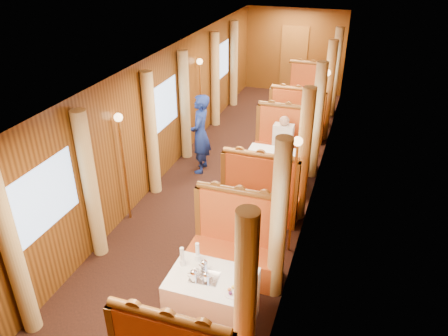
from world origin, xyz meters
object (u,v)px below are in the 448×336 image
at_px(table_mid, 274,172).
at_px(table_far, 303,110).
at_px(fruit_plate, 234,292).
at_px(banquette_near_aft, 236,248).
at_px(passenger, 283,138).
at_px(teapot_back, 204,267).
at_px(banquette_mid_aft, 284,147).
at_px(steward, 200,134).
at_px(teapot_left, 194,277).
at_px(rose_vase_mid, 277,146).
at_px(banquette_far_aft, 309,95).
at_px(tea_tray, 204,277).
at_px(banquette_mid_fwd, 261,196).
at_px(banquette_far_fwd, 296,122).
at_px(rose_vase_far, 304,89).
at_px(table_near, 212,301).
at_px(teapot_right, 206,279).

height_order(table_mid, table_far, same).
relative_size(table_mid, fruit_plate, 4.48).
height_order(banquette_near_aft, passenger, banquette_near_aft).
bearing_deg(banquette_near_aft, teapot_back, -97.93).
bearing_deg(banquette_mid_aft, steward, -154.69).
height_order(teapot_left, rose_vase_mid, rose_vase_mid).
height_order(banquette_far_aft, passenger, banquette_far_aft).
bearing_deg(tea_tray, banquette_mid_fwd, 88.17).
distance_m(banquette_far_fwd, steward, 2.76).
distance_m(table_mid, banquette_far_fwd, 2.49).
height_order(banquette_mid_aft, fruit_plate, banquette_mid_aft).
relative_size(banquette_near_aft, rose_vase_far, 3.72).
distance_m(table_mid, teapot_back, 3.44).
distance_m(table_far, fruit_plate, 7.18).
height_order(banquette_far_aft, fruit_plate, banquette_far_aft).
xyz_separation_m(banquette_mid_fwd, banquette_far_fwd, (0.00, 3.50, 0.00)).
xyz_separation_m(table_near, rose_vase_far, (-0.03, 7.00, 0.55)).
distance_m(table_near, fruit_plate, 0.54).
height_order(teapot_back, passenger, passenger).
relative_size(table_near, banquette_far_aft, 0.78).
relative_size(banquette_near_aft, table_mid, 1.28).
bearing_deg(banquette_far_aft, table_far, -90.00).
xyz_separation_m(banquette_far_fwd, banquette_far_aft, (0.00, 2.03, 0.00)).
bearing_deg(banquette_near_aft, table_far, 90.00).
bearing_deg(banquette_mid_fwd, banquette_near_aft, -90.00).
bearing_deg(banquette_far_aft, rose_vase_far, -91.91).
relative_size(table_mid, banquette_mid_fwd, 0.78).
relative_size(banquette_far_aft, fruit_plate, 5.71).
height_order(banquette_mid_aft, steward, steward).
relative_size(table_far, rose_vase_far, 2.92).
bearing_deg(banquette_mid_aft, banquette_far_aft, 90.00).
xyz_separation_m(banquette_near_aft, table_mid, (0.00, 2.49, -0.05)).
relative_size(table_mid, table_far, 1.00).
height_order(table_near, tea_tray, tea_tray).
bearing_deg(tea_tray, table_near, 20.94).
xyz_separation_m(banquette_far_fwd, fruit_plate, (0.33, -6.14, 0.35)).
xyz_separation_m(table_mid, banquette_mid_fwd, (0.00, -1.01, 0.05)).
height_order(banquette_mid_fwd, banquette_mid_aft, same).
xyz_separation_m(table_mid, banquette_mid_aft, (0.00, 1.01, 0.05)).
bearing_deg(table_mid, fruit_plate, -84.79).
bearing_deg(banquette_far_aft, rose_vase_mid, -89.58).
height_order(banquette_near_aft, banquette_mid_fwd, same).
bearing_deg(banquette_far_fwd, banquette_far_aft, 90.00).
bearing_deg(banquette_near_aft, banquette_mid_aft, 90.00).
bearing_deg(teapot_right, rose_vase_mid, 75.74).
xyz_separation_m(table_mid, table_far, (0.00, 3.50, 0.00)).
relative_size(banquette_near_aft, fruit_plate, 5.71).
relative_size(tea_tray, fruit_plate, 1.45).
height_order(table_mid, teapot_left, teapot_left).
distance_m(teapot_right, teapot_back, 0.21).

